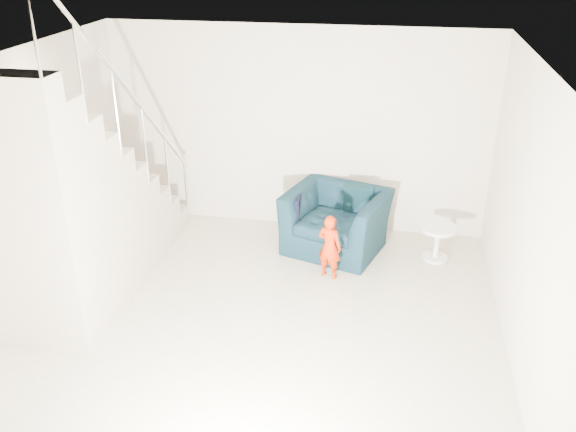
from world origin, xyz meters
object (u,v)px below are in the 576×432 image
object	(u,v)px
armchair	(336,221)
toddler	(329,247)
side_table	(437,237)
staircase	(80,218)

from	to	relation	value
armchair	toddler	bearing A→B (deg)	-72.93
armchair	toddler	distance (m)	0.73
armchair	side_table	bearing A→B (deg)	14.22
armchair	staircase	bearing A→B (deg)	-131.70
side_table	armchair	bearing A→B (deg)	177.00
armchair	side_table	world-z (taller)	armchair
toddler	staircase	size ratio (longest dim) A/B	0.22
armchair	staircase	size ratio (longest dim) A/B	0.33
toddler	side_table	distance (m)	1.43
side_table	staircase	size ratio (longest dim) A/B	0.12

